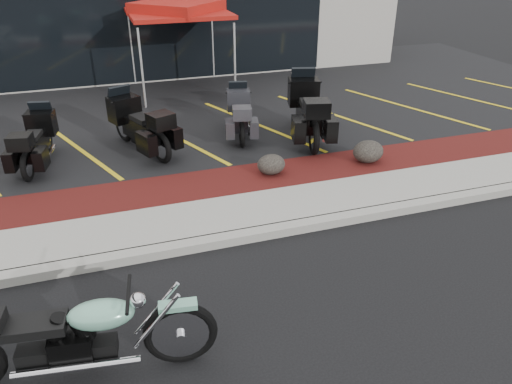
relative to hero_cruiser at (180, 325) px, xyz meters
name	(u,v)px	position (x,y,z in m)	size (l,w,h in m)	color
ground	(238,276)	(1.07, 1.35, -0.56)	(90.00, 90.00, 0.00)	black
curb	(222,240)	(1.07, 2.25, -0.48)	(24.00, 0.25, 0.15)	gray
sidewalk	(212,219)	(1.07, 2.95, -0.48)	(24.00, 1.20, 0.15)	gray
mulch_bed	(197,188)	(1.07, 4.15, -0.48)	(24.00, 1.20, 0.16)	#360C0C
upper_lot	(156,106)	(1.07, 9.55, -0.48)	(26.00, 9.60, 0.15)	black
dealership_building	(127,6)	(1.07, 15.82, 1.45)	(18.00, 8.16, 4.00)	#A39D93
boulder_mid	(271,164)	(2.59, 4.17, -0.20)	(0.57, 0.47, 0.40)	black
boulder_right	(368,152)	(4.72, 4.08, -0.17)	(0.65, 0.54, 0.46)	black
hero_cruiser	(180,325)	(0.00, 0.00, 0.00)	(3.17, 0.80, 1.12)	#74B599
touring_black_front	(44,127)	(-1.68, 6.77, 0.17)	(1.99, 0.76, 1.16)	black
touring_black_mid	(122,114)	(-0.01, 6.91, 0.24)	(2.24, 0.86, 1.31)	black
touring_grey	(238,104)	(2.78, 7.08, 0.16)	(1.94, 0.74, 1.13)	#2D2D32
touring_black_rear	(302,97)	(4.27, 6.61, 0.32)	(2.50, 0.96, 1.46)	black
traffic_cone	(124,102)	(0.17, 9.12, -0.15)	(0.32, 0.32, 0.51)	#DD5F07
popup_canopy	(178,10)	(2.05, 10.57, 1.93)	(3.10, 3.10, 2.58)	silver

